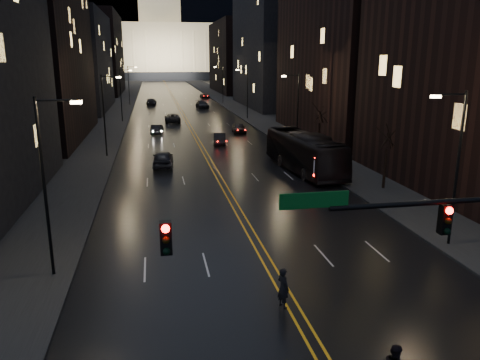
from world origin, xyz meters
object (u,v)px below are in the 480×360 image
oncoming_car_b (157,129)px  bus (304,152)px  pedestrian_a (283,288)px  receding_car_a (220,139)px  oncoming_car_a (163,159)px

oncoming_car_b → bus: bearing=124.2°
bus → pedestrian_a: bus is taller
receding_car_a → pedestrian_a: pedestrian_a is taller
bus → oncoming_car_b: 29.52m
oncoming_car_a → oncoming_car_b: (-0.33, 21.64, -0.13)m
oncoming_car_b → pedestrian_a: (4.84, -50.70, 0.23)m
pedestrian_a → oncoming_car_b: bearing=-17.7°
oncoming_car_a → bus: bearing=165.1°
oncoming_car_a → receding_car_a: (7.46, 11.61, -0.13)m
oncoming_car_a → oncoming_car_b: 21.65m
bus → pedestrian_a: 26.21m
bus → oncoming_car_a: 14.21m
oncoming_car_b → receding_car_a: 12.70m
pedestrian_a → bus: bearing=-43.1°
receding_car_a → oncoming_car_a: bearing=-114.8°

